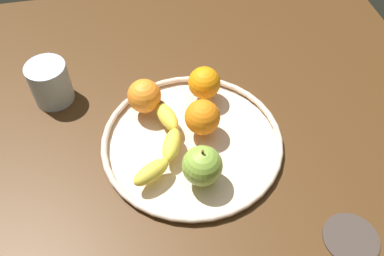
# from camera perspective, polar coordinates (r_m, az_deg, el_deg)

# --- Properties ---
(ground_plane) EXTENTS (1.11, 1.11, 0.04)m
(ground_plane) POSITION_cam_1_polar(r_m,az_deg,el_deg) (0.82, 0.00, -3.02)
(ground_plane) COLOR #462B13
(fruit_bowl) EXTENTS (0.35, 0.35, 0.02)m
(fruit_bowl) POSITION_cam_1_polar(r_m,az_deg,el_deg) (0.80, 0.00, -1.77)
(fruit_bowl) COLOR beige
(fruit_bowl) RESTS_ON ground_plane
(banana) EXTENTS (0.20, 0.11, 0.03)m
(banana) POSITION_cam_1_polar(r_m,az_deg,el_deg) (0.77, -3.94, -1.91)
(banana) COLOR yellow
(banana) RESTS_ON fruit_bowl
(apple) EXTENTS (0.07, 0.07, 0.08)m
(apple) POSITION_cam_1_polar(r_m,az_deg,el_deg) (0.71, 1.77, -5.14)
(apple) COLOR #84AC3C
(apple) RESTS_ON fruit_bowl
(orange_center) EXTENTS (0.07, 0.07, 0.07)m
(orange_center) POSITION_cam_1_polar(r_m,az_deg,el_deg) (0.78, 1.44, 1.51)
(orange_center) COLOR orange
(orange_center) RESTS_ON fruit_bowl
(orange_front_left) EXTENTS (0.07, 0.07, 0.07)m
(orange_front_left) POSITION_cam_1_polar(r_m,az_deg,el_deg) (0.84, 1.70, 6.22)
(orange_front_left) COLOR orange
(orange_front_left) RESTS_ON fruit_bowl
(orange_back_right) EXTENTS (0.07, 0.07, 0.07)m
(orange_back_right) POSITION_cam_1_polar(r_m,az_deg,el_deg) (0.82, -6.57, 4.40)
(orange_back_right) COLOR orange
(orange_back_right) RESTS_ON fruit_bowl
(ambient_mug) EXTENTS (0.12, 0.08, 0.09)m
(ambient_mug) POSITION_cam_1_polar(r_m,az_deg,el_deg) (0.90, -18.92, 5.96)
(ambient_mug) COLOR #AFC3DE
(ambient_mug) RESTS_ON ground_plane
(ambient_coaster) EXTENTS (0.09, 0.09, 0.01)m
(ambient_coaster) POSITION_cam_1_polar(r_m,az_deg,el_deg) (0.75, 21.04, -13.94)
(ambient_coaster) COLOR #3A302A
(ambient_coaster) RESTS_ON ground_plane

